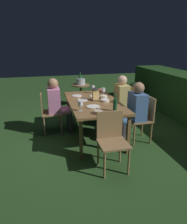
{
  "coord_description": "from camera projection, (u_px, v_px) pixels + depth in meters",
  "views": [
    {
      "loc": [
        3.69,
        -0.91,
        1.83
      ],
      "look_at": [
        0.0,
        0.0,
        0.52
      ],
      "focal_mm": 32.75,
      "sensor_mm": 36.0,
      "label": 1
    }
  ],
  "objects": [
    {
      "name": "ground_plane",
      "position": [
        94.0,
        136.0,
        4.19
      ],
      "size": [
        16.0,
        16.0,
        0.0
      ],
      "primitive_type": "plane",
      "color": "#26471E"
    },
    {
      "name": "person_in_mustard",
      "position": [
        119.0,
        99.0,
        4.5
      ],
      "size": [
        0.38,
        0.47,
        1.15
      ],
      "color": "tan",
      "rests_on": "ground"
    },
    {
      "name": "potted_plant_by_hedge",
      "position": [
        135.0,
        92.0,
        6.2
      ],
      "size": [
        0.48,
        0.48,
        0.69
      ],
      "color": "brown",
      "rests_on": "ground"
    },
    {
      "name": "ice_bucket",
      "position": [
        81.0,
        81.0,
        5.88
      ],
      "size": [
        0.26,
        0.26,
        0.34
      ],
      "color": "#B2B7BF",
      "rests_on": "side_table"
    },
    {
      "name": "chair_side_left_a",
      "position": [
        48.0,
        111.0,
        4.2
      ],
      "size": [
        0.42,
        0.4,
        0.87
      ],
      "color": "#937047",
      "rests_on": "ground"
    },
    {
      "name": "wine_glass_b",
      "position": [
        93.0,
        88.0,
        4.54
      ],
      "size": [
        0.08,
        0.08,
        0.17
      ],
      "color": "silver",
      "rests_on": "dining_table"
    },
    {
      "name": "chair_side_right_b",
      "position": [
        143.0,
        117.0,
        3.86
      ],
      "size": [
        0.42,
        0.4,
        0.87
      ],
      "color": "#937047",
      "rests_on": "ground"
    },
    {
      "name": "bowl_olives",
      "position": [
        105.0,
        100.0,
        3.91
      ],
      "size": [
        0.16,
        0.16,
        0.04
      ],
      "color": "silver",
      "rests_on": "dining_table"
    },
    {
      "name": "person_in_blue",
      "position": [
        134.0,
        110.0,
        3.77
      ],
      "size": [
        0.38,
        0.47,
        1.15
      ],
      "color": "#426699",
      "rests_on": "ground"
    },
    {
      "name": "bowl_salad",
      "position": [
        104.0,
        97.0,
        4.13
      ],
      "size": [
        0.14,
        0.14,
        0.06
      ],
      "color": "silver",
      "rests_on": "dining_table"
    },
    {
      "name": "bowl_bread",
      "position": [
        98.0,
        112.0,
        3.25
      ],
      "size": [
        0.14,
        0.14,
        0.05
      ],
      "color": "#BCAD8E",
      "rests_on": "dining_table"
    },
    {
      "name": "wine_glass_a",
      "position": [
        80.0,
        104.0,
        3.36
      ],
      "size": [
        0.08,
        0.08,
        0.17
      ],
      "color": "silver",
      "rests_on": "dining_table"
    },
    {
      "name": "plate_c",
      "position": [
        93.0,
        107.0,
        3.59
      ],
      "size": [
        0.24,
        0.24,
        0.01
      ],
      "primitive_type": "cylinder",
      "color": "silver",
      "rests_on": "dining_table"
    },
    {
      "name": "wine_glass_c",
      "position": [
        103.0,
        90.0,
        4.31
      ],
      "size": [
        0.08,
        0.08,
        0.17
      ],
      "color": "silver",
      "rests_on": "dining_table"
    },
    {
      "name": "lantern_centerpiece",
      "position": [
        95.0,
        93.0,
        3.96
      ],
      "size": [
        0.15,
        0.15,
        0.27
      ],
      "color": "black",
      "rests_on": "dining_table"
    },
    {
      "name": "plate_a",
      "position": [
        77.0,
        96.0,
        4.31
      ],
      "size": [
        0.21,
        0.21,
        0.01
      ],
      "primitive_type": "cylinder",
      "color": "white",
      "rests_on": "dining_table"
    },
    {
      "name": "plate_b",
      "position": [
        83.0,
        100.0,
        4.01
      ],
      "size": [
        0.21,
        0.21,
        0.01
      ],
      "primitive_type": "cylinder",
      "color": "white",
      "rests_on": "dining_table"
    },
    {
      "name": "plate_d",
      "position": [
        94.0,
        96.0,
        4.27
      ],
      "size": [
        0.21,
        0.21,
        0.01
      ],
      "primitive_type": "cylinder",
      "color": "white",
      "rests_on": "dining_table"
    },
    {
      "name": "bowl_dip",
      "position": [
        100.0,
        90.0,
        4.71
      ],
      "size": [
        0.15,
        0.15,
        0.06
      ],
      "color": "#9E5138",
      "rests_on": "dining_table"
    },
    {
      "name": "chair_side_right_a",
      "position": [
        127.0,
        105.0,
        4.59
      ],
      "size": [
        0.42,
        0.4,
        0.87
      ],
      "color": "#937047",
      "rests_on": "ground"
    },
    {
      "name": "chair_head_far",
      "position": [
        112.0,
        138.0,
        3.0
      ],
      "size": [
        0.4,
        0.42,
        0.87
      ],
      "color": "#937047",
      "rests_on": "ground"
    },
    {
      "name": "side_table",
      "position": [
        81.0,
        92.0,
        5.99
      ],
      "size": [
        0.53,
        0.53,
        0.65
      ],
      "color": "brown",
      "rests_on": "ground"
    },
    {
      "name": "green_bottle_on_table",
      "position": [
        115.0,
        105.0,
        3.35
      ],
      "size": [
        0.07,
        0.07,
        0.29
      ],
      "color": "#144723",
      "rests_on": "dining_table"
    },
    {
      "name": "dining_table",
      "position": [
        94.0,
        104.0,
        3.97
      ],
      "size": [
        1.76,
        0.95,
        0.74
      ],
      "color": "brown",
      "rests_on": "ground"
    },
    {
      "name": "person_in_pink",
      "position": [
        57.0,
        103.0,
        4.19
      ],
      "size": [
        0.38,
        0.47,
        1.15
      ],
      "color": "#C675A3",
      "rests_on": "ground"
    }
  ]
}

